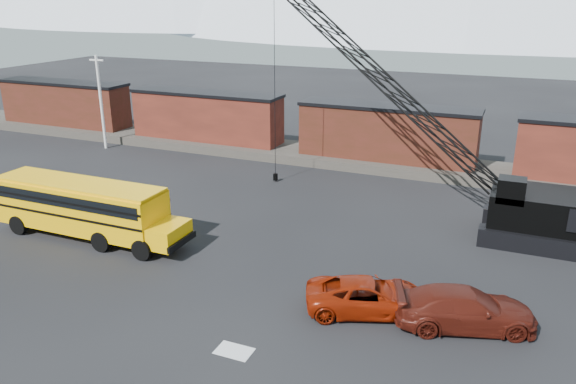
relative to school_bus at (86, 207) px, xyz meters
name	(u,v)px	position (x,y,z in m)	size (l,w,h in m)	color
ground	(267,299)	(11.92, -2.23, -1.79)	(160.00, 160.00, 0.00)	black
gravel_berm	(385,162)	(11.92, 19.77, -1.44)	(120.00, 5.00, 0.70)	#4E4740
boxcar_west_far	(65,103)	(-20.08, 19.77, 0.97)	(13.70, 3.10, 4.17)	#4E1D16
boxcar_west_near	(207,116)	(-4.08, 19.77, 0.97)	(13.70, 3.10, 4.17)	#421A12
boxcar_mid	(387,132)	(11.92, 19.77, 0.97)	(13.70, 3.10, 4.17)	#4E1D16
utility_pole	(101,101)	(-12.08, 15.77, 2.36)	(1.40, 0.24, 8.00)	silver
snow_patch	(234,351)	(12.42, -6.23, -1.78)	(1.40, 0.90, 0.02)	silver
school_bus	(86,207)	(0.00, 0.00, 0.00)	(11.65, 2.65, 3.19)	#FAB305
red_pickup	(368,296)	(16.31, -1.48, -1.06)	(2.42, 5.25, 1.46)	maroon
maroon_suv	(465,309)	(20.19, -1.09, -0.97)	(2.30, 5.65, 1.64)	#4B150D
crawler_crane	(385,82)	(13.52, 11.17, 6.08)	(20.46, 6.42, 14.34)	black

